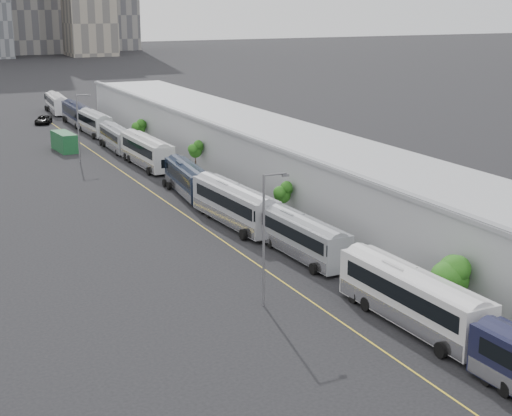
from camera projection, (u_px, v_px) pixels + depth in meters
sidewalk at (328, 230)px, 75.73m from camera, size 10.00×170.00×0.12m
lane_line at (228, 244)px, 71.39m from camera, size 0.12×160.00×0.02m
depot at (364, 191)px, 76.50m from camera, size 12.45×160.40×7.20m
bus_2 at (412, 302)px, 53.23m from camera, size 3.16×13.75×4.00m
bus_3 at (300, 239)px, 67.67m from camera, size 3.04×12.67×3.68m
bus_4 at (235, 208)px, 77.15m from camera, size 3.48×13.98×4.05m
bus_5 at (188, 182)px, 89.31m from camera, size 3.68×12.42×3.58m
bus_6 at (147, 154)px, 103.99m from camera, size 3.11×14.08×4.10m
bus_7 at (117, 140)px, 115.78m from camera, size 2.79×12.20×3.55m
bus_8 at (94, 125)px, 129.24m from camera, size 3.03×13.17×3.83m
bus_9 at (77, 116)px, 139.04m from camera, size 2.94×13.25×3.86m
bus_10 at (57, 105)px, 153.34m from camera, size 3.35×12.87×3.72m
tree_1 at (450, 274)px, 53.86m from camera, size 2.74×2.74×4.72m
tree_2 at (282, 193)px, 76.91m from camera, size 1.69×1.69×4.11m
tree_3 at (195, 150)px, 97.51m from camera, size 1.65×1.65×4.38m
tree_4 at (139, 127)px, 117.87m from camera, size 1.93×1.93×3.98m
street_lamp_near at (266, 232)px, 55.79m from camera, size 2.04×0.22×9.82m
street_lamp_far at (79, 124)px, 106.16m from camera, size 2.04×0.22×9.26m
shipping_container at (64, 142)px, 115.06m from camera, size 2.71×6.63×2.74m
suv at (43, 120)px, 140.23m from camera, size 4.17×5.89×1.49m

